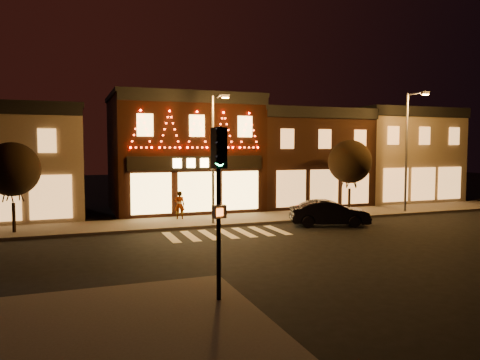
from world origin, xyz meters
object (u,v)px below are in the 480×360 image
traffic_signal_near (219,179)px  pedestrian (180,205)px  streetlamp_mid (215,149)px  dark_sedan (329,213)px

traffic_signal_near → pedestrian: 15.95m
streetlamp_mid → dark_sedan: streetlamp_mid is taller
streetlamp_mid → pedestrian: streetlamp_mid is taller
dark_sedan → traffic_signal_near: bearing=155.3°
dark_sedan → pedestrian: pedestrian is taller
traffic_signal_near → streetlamp_mid: size_ratio=0.68×
streetlamp_mid → dark_sedan: size_ratio=1.62×
traffic_signal_near → streetlamp_mid: streetlamp_mid is taller
traffic_signal_near → dark_sedan: bearing=33.8°
dark_sedan → streetlamp_mid: bearing=89.5°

